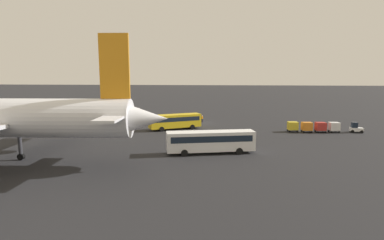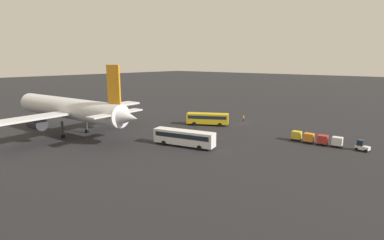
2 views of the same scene
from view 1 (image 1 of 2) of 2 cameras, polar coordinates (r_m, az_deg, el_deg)
name	(u,v)px [view 1 (image 1 of 2)]	position (r m, az deg, el deg)	size (l,w,h in m)	color
ground_plane	(204,123)	(72.95, 2.38, -0.55)	(600.00, 600.00, 0.00)	#232326
shuttle_bus_near	(175,120)	(64.02, -3.24, -0.08)	(11.01, 7.83, 3.19)	gold
shuttle_bus_far	(211,140)	(44.18, 3.57, -3.87)	(13.18, 5.54, 3.29)	white
baggage_tug	(356,128)	(68.90, 28.72, -1.33)	(2.57, 1.96, 2.10)	white
worker_person	(202,119)	(73.77, 1.94, 0.23)	(0.38, 0.38, 1.74)	#1E1E2D
cargo_cart_white	(334,127)	(66.91, 25.45, -1.15)	(2.12, 1.83, 2.06)	#38383D
cargo_cart_red	(321,127)	(65.77, 23.29, -1.17)	(2.12, 1.83, 2.06)	#38383D
cargo_cart_orange	(307,127)	(64.86, 21.03, -1.17)	(2.12, 1.83, 2.06)	#38383D
cargo_cart_yellow	(293,126)	(64.45, 18.63, -1.11)	(2.12, 1.83, 2.06)	#38383D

